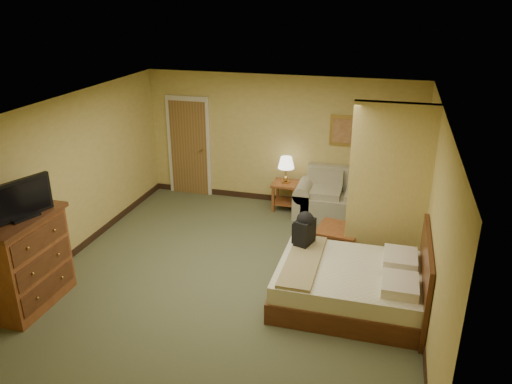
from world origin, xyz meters
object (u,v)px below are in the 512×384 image
(loveseat, at_px, (343,202))
(dresser, at_px, (26,261))
(coffee_table, at_px, (338,235))
(bed, at_px, (354,284))

(loveseat, distance_m, dresser, 5.61)
(coffee_table, bearing_deg, dresser, -145.84)
(coffee_table, bearing_deg, loveseat, 92.94)
(loveseat, bearing_deg, coffee_table, -87.06)
(loveseat, xyz_separation_m, coffee_table, (0.07, -1.44, 0.01))
(dresser, height_order, bed, dresser)
(loveseat, height_order, bed, bed)
(loveseat, xyz_separation_m, bed, (0.47, -2.88, 0.00))
(coffee_table, distance_m, dresser, 4.73)
(coffee_table, height_order, bed, bed)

